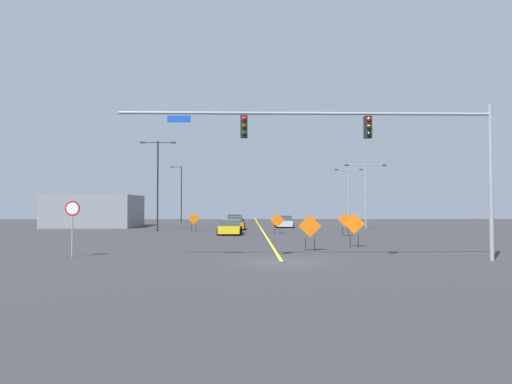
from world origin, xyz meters
The scene contains 19 objects.
ground centered at (0.00, 0.00, 0.00)m, with size 127.93×127.93×0.00m, color #2D2D30.
road_centre_stripe centered at (0.00, 35.54, 0.00)m, with size 0.16×71.07×0.01m.
traffic_signal_assembly centered at (3.89, -0.01, 5.76)m, with size 17.77×0.44×7.47m.
stop_sign centered at (-10.50, 1.91, 2.00)m, with size 0.76×0.07×2.85m.
street_lamp_far_right centered at (11.47, 28.24, 4.39)m, with size 4.59×0.24×7.17m.
street_lamp_near_right centered at (-10.58, 24.43, 5.32)m, with size 3.58×0.24×9.09m.
street_lamp_mid_left centered at (-11.50, 46.75, 4.64)m, with size 1.76×0.24×8.47m.
street_lamp_mid_right centered at (11.55, 36.78, 4.41)m, with size 3.65×0.24×7.34m.
construction_sign_right_lane centered at (1.19, 20.33, 1.17)m, with size 1.30×0.14×1.89m.
construction_sign_right_shoulder centered at (2.01, 4.78, 1.33)m, with size 1.33×0.10×2.10m.
construction_sign_left_shoulder centered at (6.82, 17.33, 1.25)m, with size 1.22×0.06×1.97m.
construction_sign_median_far centered at (-6.98, 24.82, 1.16)m, with size 1.17×0.24×1.84m.
construction_sign_median_near centered at (5.11, 7.03, 1.36)m, with size 1.31×0.22×2.13m.
car_green_distant centered at (-3.02, 42.16, 0.58)m, with size 2.05×4.03×1.20m.
car_yellow_approaching centered at (-3.12, 19.75, 0.63)m, with size 2.17×4.57×1.31m.
car_silver_passing centered at (2.76, 32.04, 0.65)m, with size 2.09×4.11×1.41m.
car_black_near centered at (-3.19, 36.36, 0.69)m, with size 2.06×4.12×1.44m.
car_orange_mid centered at (-2.82, 27.86, 0.63)m, with size 2.02×4.45×1.39m.
roadside_building_west centered at (-19.88, 33.71, 1.91)m, with size 9.96×8.43×3.82m.
Camera 1 is at (-1.66, -21.37, 2.65)m, focal length 31.89 mm.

